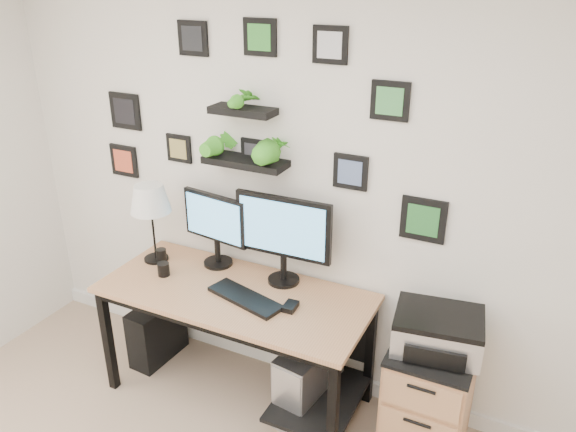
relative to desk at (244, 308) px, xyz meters
The scene contains 14 objects.
room 0.69m from the desk, 57.77° to the left, with size 4.00×4.00×4.00m.
desk is the anchor object (origin of this frame).
monitor_left 0.54m from the desk, 146.70° to the left, with size 0.47×0.21×0.48m.
monitor_right 0.52m from the desk, 47.21° to the left, with size 0.59×0.19×0.55m.
keyboard 0.17m from the desk, 52.55° to the right, with size 0.47×0.15×0.02m, color black.
mouse 0.37m from the desk, ahead, with size 0.07×0.10×0.03m, color black.
table_lamp 0.88m from the desk, behind, with size 0.25×0.25×0.51m.
mug 0.55m from the desk, behind, with size 0.07×0.07×0.08m, color black.
pen_cup 0.67m from the desk, behind, with size 0.07×0.07×0.08m, color black.
pc_tower_black 0.83m from the desk, behind, with size 0.18×0.41×0.41m, color black.
pc_tower_grey 0.58m from the desk, ahead, with size 0.28×0.50×0.47m.
file_cabinet 1.16m from the desk, ahead, with size 0.43×0.53×0.67m.
printer 1.13m from the desk, ahead, with size 0.48×0.41×0.20m.
wall_decor 1.05m from the desk, 107.46° to the left, with size 2.25×0.18×1.10m.
Camera 1 is at (1.27, -0.75, 2.48)m, focal length 35.00 mm.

